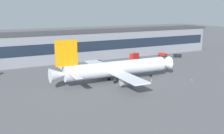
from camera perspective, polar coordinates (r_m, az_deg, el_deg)
ground_plane at (r=103.75m, az=1.20°, el=-3.67°), size 600.00×600.00×0.00m
terminal_building at (r=151.55m, az=-9.01°, el=4.39°), size 187.69×16.54×16.09m
airliner at (r=106.60m, az=0.59°, el=-0.35°), size 52.24×44.22×17.42m
follow_me_car at (r=164.60m, az=13.51°, el=2.37°), size 4.77×3.82×1.85m
stair_truck at (r=152.55m, az=4.67°, el=2.24°), size 6.46×4.56×3.55m
pushback_tractor at (r=166.45m, az=10.49°, el=2.60°), size 4.11×5.41×1.75m
belt_loader at (r=140.31m, az=-3.66°, el=1.03°), size 6.71×3.83×1.95m
traffic_cone_0 at (r=106.02m, az=7.46°, el=-3.22°), size 0.56×0.56×0.71m
traffic_cone_1 at (r=113.97m, az=16.35°, el=-2.54°), size 0.51×0.51×0.64m
traffic_cone_2 at (r=109.66m, az=8.23°, el=-2.71°), size 0.59×0.59×0.74m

